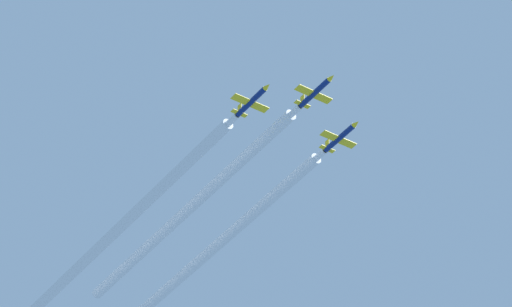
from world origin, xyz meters
TOP-DOWN VIEW (x-y plane):
  - jet_lead at (0.47, 6.57)m, footprint 7.31×10.65m
  - jet_left_wingman at (-9.57, 0.27)m, footprint 7.31×10.65m
  - jet_right_wingman at (9.65, -0.20)m, footprint 7.31×10.65m
  - smoke_trail_lead at (0.47, -35.63)m, footprint 2.21×74.65m
  - smoke_trail_left_wingman at (-9.57, -40.53)m, footprint 2.21×71.84m
  - smoke_trail_right_wingman at (9.65, -44.16)m, footprint 2.21×78.16m

SIDE VIEW (x-z plane):
  - smoke_trail_left_wingman at x=-9.57m, z-range 185.79..188.00m
  - jet_left_wingman at x=-9.57m, z-range 185.64..188.20m
  - smoke_trail_right_wingman at x=9.65m, z-range 185.85..188.06m
  - jet_right_wingman at x=9.65m, z-range 185.70..188.26m
  - smoke_trail_lead at x=0.47m, z-range 187.51..189.72m
  - jet_lead at x=0.47m, z-range 187.37..189.92m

